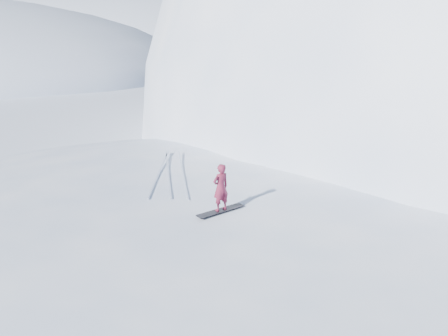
% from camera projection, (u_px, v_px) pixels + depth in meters
% --- Properties ---
extents(ground, '(400.00, 400.00, 0.00)m').
position_uv_depth(ground, '(191.00, 285.00, 14.04)').
color(ground, white).
rests_on(ground, ground).
extents(near_ridge, '(36.00, 28.00, 4.80)m').
position_uv_depth(near_ridge, '(230.00, 243.00, 16.78)').
color(near_ridge, white).
rests_on(near_ridge, ground).
extents(peak_shoulder, '(28.00, 24.00, 18.00)m').
position_uv_depth(peak_shoulder, '(373.00, 140.00, 32.00)').
color(peak_shoulder, white).
rests_on(peak_shoulder, ground).
extents(far_ridge_c, '(140.00, 90.00, 36.00)m').
position_uv_depth(far_ridge_c, '(118.00, 56.00, 121.99)').
color(far_ridge_c, white).
rests_on(far_ridge_c, ground).
extents(wind_bumps, '(16.00, 14.40, 1.00)m').
position_uv_depth(wind_bumps, '(186.00, 252.00, 16.10)').
color(wind_bumps, white).
rests_on(wind_bumps, ground).
extents(snowboard, '(1.46, 1.37, 0.03)m').
position_uv_depth(snowboard, '(221.00, 211.00, 13.73)').
color(snowboard, black).
rests_on(snowboard, near_ridge).
extents(snowboarder, '(0.65, 0.64, 1.52)m').
position_uv_depth(snowboarder, '(221.00, 187.00, 13.49)').
color(snowboarder, maroon).
rests_on(snowboarder, snowboard).
extents(board_tracks, '(2.16, 5.97, 0.04)m').
position_uv_depth(board_tracks, '(170.00, 171.00, 17.50)').
color(board_tracks, silver).
rests_on(board_tracks, ground).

